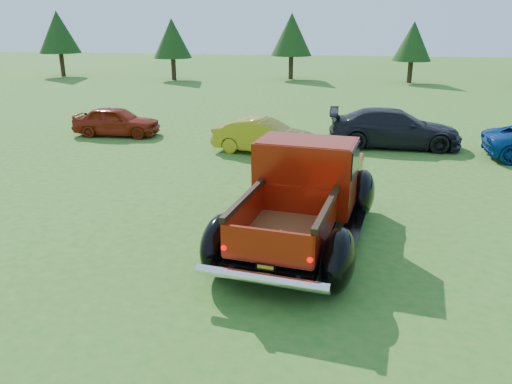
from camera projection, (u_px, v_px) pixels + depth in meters
name	position (u px, v px, depth m)	size (l,w,h in m)	color
ground	(280.00, 246.00, 10.32)	(120.00, 120.00, 0.00)	#2B631C
tree_far_west	(58.00, 32.00, 40.63)	(3.33, 3.33, 5.20)	#332114
tree_west	(172.00, 38.00, 38.25)	(2.94, 2.94, 4.60)	#332114
tree_mid_left	(292.00, 35.00, 38.59)	(3.20, 3.20, 5.00)	#332114
tree_mid_right	(413.00, 41.00, 36.36)	(2.82, 2.82, 4.40)	#332114
pickup_truck	(305.00, 190.00, 10.61)	(3.29, 5.88, 2.09)	black
show_car_red	(117.00, 121.00, 20.05)	(1.38, 3.42, 1.17)	maroon
show_car_yellow	(264.00, 136.00, 17.39)	(1.25, 3.57, 1.18)	#A48C15
show_car_grey	(394.00, 128.00, 18.23)	(1.92, 4.74, 1.37)	black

